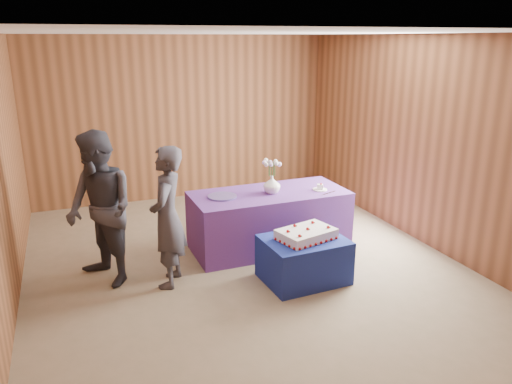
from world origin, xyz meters
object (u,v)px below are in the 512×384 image
guest_right (100,210)px  sheet_cake (306,234)px  guest_left (168,217)px  serving_table (269,220)px  vase (272,184)px  cake_table (304,259)px

guest_right → sheet_cake: bearing=44.6°
guest_left → guest_right: (-0.67, 0.30, 0.08)m
serving_table → vase: (0.02, -0.03, 0.49)m
sheet_cake → guest_left: (-1.45, 0.46, 0.23)m
cake_table → guest_left: bearing=158.8°
vase → guest_left: (-1.44, -0.52, -0.08)m
cake_table → vase: 1.16m
sheet_cake → guest_left: size_ratio=0.46×
vase → sheet_cake: bearing=-89.7°
guest_left → sheet_cake: bearing=96.8°
serving_table → guest_right: guest_right is taller
guest_right → guest_left: bearing=40.4°
guest_left → vase: bearing=134.3°
serving_table → sheet_cake: serving_table is taller
cake_table → vase: (0.02, 0.98, 0.61)m
cake_table → guest_right: guest_right is taller
cake_table → vase: size_ratio=3.96×
guest_right → vase: bearing=70.3°
sheet_cake → cake_table: bearing=168.6°
cake_table → guest_right: (-2.10, 0.76, 0.61)m
serving_table → guest_right: (-2.10, -0.26, 0.49)m
serving_table → guest_right: bearing=-173.7°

